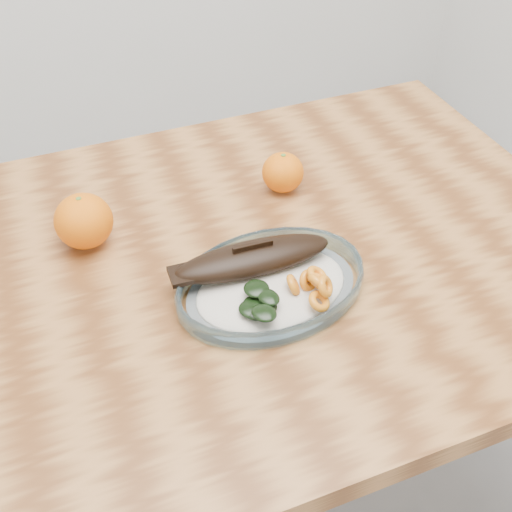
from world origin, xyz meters
The scene contains 5 objects.
ground centered at (0.00, 0.00, 0.00)m, with size 3.00×3.00×0.00m, color slate.
dining_table centered at (0.00, 0.00, 0.65)m, with size 1.20×0.80×0.75m.
plated_meal centered at (0.04, -0.09, 0.77)m, with size 0.55×0.55×0.08m.
orange_left centered at (-0.18, 0.12, 0.79)m, with size 0.09×0.09×0.09m, color #F46304.
orange_right centered at (0.16, 0.13, 0.79)m, with size 0.07×0.07×0.07m, color #F46304.
Camera 1 is at (-0.22, -0.69, 1.41)m, focal length 45.00 mm.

